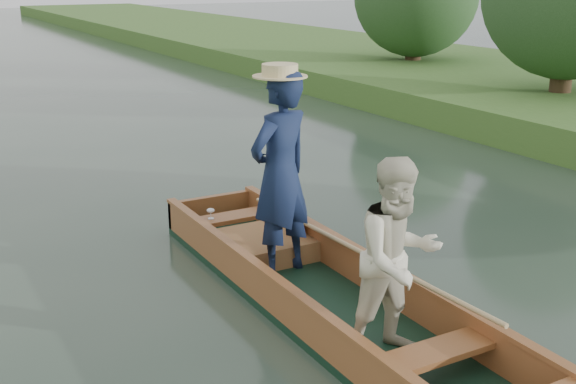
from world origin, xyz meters
TOP-DOWN VIEW (x-y plane):
  - ground at (0.00, 0.00)m, footprint 120.00×120.00m
  - punt at (-0.00, -0.04)m, footprint 1.12×5.00m

SIDE VIEW (x-z plane):
  - ground at x=0.00m, z-range 0.00..0.00m
  - punt at x=0.00m, z-range -0.40..1.75m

